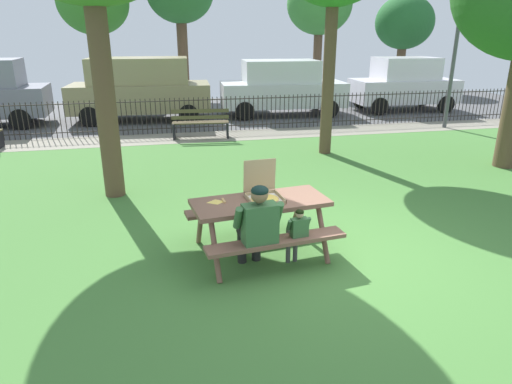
{
  "coord_description": "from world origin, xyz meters",
  "views": [
    {
      "loc": [
        -2.24,
        -5.14,
        2.89
      ],
      "look_at": [
        -0.97,
        0.72,
        0.75
      ],
      "focal_mm": 31.66,
      "sensor_mm": 36.0,
      "label": 1
    }
  ],
  "objects": [
    {
      "name": "cobblestone_walkway",
      "position": [
        0.0,
        7.76,
        -0.0
      ],
      "size": [
        28.0,
        1.4,
        0.01
      ],
      "primitive_type": "cube",
      "color": "gray"
    },
    {
      "name": "parked_car_left",
      "position": [
        -2.78,
        10.8,
        1.1
      ],
      "size": [
        4.7,
        2.16,
        2.08
      ],
      "color": "#958A5F",
      "rests_on": "ground"
    },
    {
      "name": "parked_car_center",
      "position": [
        2.17,
        10.8,
        1.01
      ],
      "size": [
        4.5,
        2.12,
        1.94
      ],
      "color": "silver",
      "rests_on": "ground"
    },
    {
      "name": "parked_car_right",
      "position": [
        6.98,
        10.8,
        1.01
      ],
      "size": [
        3.94,
        1.92,
        1.98
      ],
      "color": "white",
      "rests_on": "ground"
    },
    {
      "name": "park_bench_center",
      "position": [
        -1.09,
        7.63,
        0.42
      ],
      "size": [
        1.63,
        0.61,
        0.85
      ],
      "color": "brown",
      "rests_on": "ground"
    },
    {
      "name": "street_asphalt",
      "position": [
        0.0,
        12.08,
        -0.01
      ],
      "size": [
        28.0,
        7.24,
        0.01
      ],
      "primitive_type": "cube",
      "color": "#515154"
    },
    {
      "name": "lamp_post_walkway",
      "position": [
        6.65,
        7.51,
        2.63
      ],
      "size": [
        0.28,
        0.28,
        4.35
      ],
      "color": "#4C4C51",
      "rests_on": "ground"
    },
    {
      "name": "adult_at_table",
      "position": [
        -1.15,
        -0.19,
        0.66
      ],
      "size": [
        0.63,
        0.62,
        1.19
      ],
      "color": "black",
      "rests_on": "ground"
    },
    {
      "name": "pizza_box_open",
      "position": [
        -0.94,
        0.39,
        0.87
      ],
      "size": [
        0.49,
        0.52,
        0.51
      ],
      "color": "tan",
      "rests_on": "picnic_table_foreground"
    },
    {
      "name": "iron_fence_streetside",
      "position": [
        0.0,
        8.46,
        0.53
      ],
      "size": [
        21.3,
        0.03,
        1.05
      ],
      "color": "#2D2823",
      "rests_on": "ground"
    },
    {
      "name": "pizza_slice_on_table",
      "position": [
        -1.56,
        0.4,
        0.78
      ],
      "size": [
        0.22,
        0.16,
        0.02
      ],
      "color": "#F4CD5A",
      "rests_on": "picnic_table_foreground"
    },
    {
      "name": "picnic_table_foreground",
      "position": [
        -1.0,
        0.33,
        0.6
      ],
      "size": [
        1.97,
        1.69,
        0.79
      ],
      "color": "brown",
      "rests_on": "ground"
    },
    {
      "name": "ground",
      "position": [
        0.0,
        2.23,
        -0.01
      ],
      "size": [
        28.0,
        12.46,
        0.02
      ],
      "primitive_type": "cube",
      "color": "#477C37"
    },
    {
      "name": "far_tree_midright",
      "position": [
        5.62,
        16.85,
        4.06
      ],
      "size": [
        3.1,
        3.1,
        5.51
      ],
      "color": "brown",
      "rests_on": "ground"
    },
    {
      "name": "far_tree_midleft",
      "position": [
        -4.65,
        16.85,
        4.03
      ],
      "size": [
        3.03,
        3.03,
        5.46
      ],
      "color": "brown",
      "rests_on": "ground"
    },
    {
      "name": "child_at_table",
      "position": [
        -0.63,
        -0.16,
        0.5
      ],
      "size": [
        0.32,
        0.32,
        0.82
      ],
      "color": "#484848",
      "rests_on": "ground"
    },
    {
      "name": "far_tree_right",
      "position": [
        10.14,
        16.85,
        3.28
      ],
      "size": [
        2.89,
        2.89,
        4.62
      ],
      "color": "brown",
      "rests_on": "ground"
    }
  ]
}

